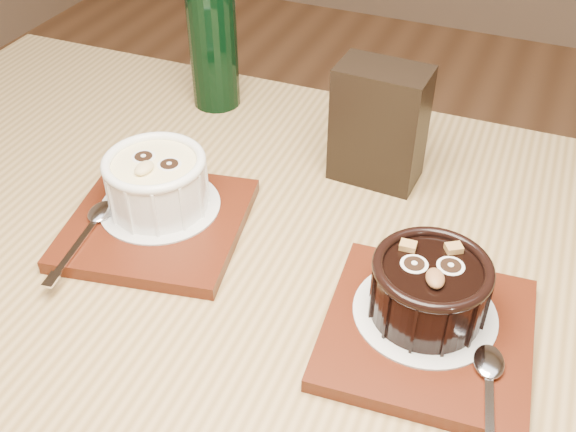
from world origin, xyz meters
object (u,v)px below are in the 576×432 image
object	(u,v)px
condiment_stand	(379,125)
table	(268,353)
tray_left	(157,224)
tray_right	(427,333)
green_bottle	(213,39)
ramekin_white	(156,180)
ramekin_dark	(430,286)

from	to	relation	value
condiment_stand	table	bearing A→B (deg)	-99.46
tray_left	tray_right	size ratio (longest dim) A/B	1.00
table	green_bottle	xyz separation A→B (m)	(-0.22, 0.31, 0.18)
condiment_stand	green_bottle	size ratio (longest dim) A/B	0.58
ramekin_white	tray_right	bearing A→B (deg)	-7.39
table	tray_left	world-z (taller)	tray_left
ramekin_white	ramekin_dark	world-z (taller)	ramekin_white
ramekin_white	ramekin_dark	xyz separation A→B (m)	(0.30, -0.04, -0.00)
ramekin_dark	condiment_stand	distance (m)	0.24
tray_left	ramekin_white	bearing A→B (deg)	109.53
tray_right	green_bottle	bearing A→B (deg)	140.76
ramekin_white	green_bottle	xyz separation A→B (m)	(-0.06, 0.25, 0.04)
tray_right	condiment_stand	bearing A→B (deg)	118.14
green_bottle	ramekin_dark	bearing A→B (deg)	-38.34
ramekin_dark	green_bottle	bearing A→B (deg)	122.80
ramekin_white	condiment_stand	xyz separation A→B (m)	(0.19, 0.17, 0.02)
tray_left	green_bottle	xyz separation A→B (m)	(-0.07, 0.27, 0.09)
tray_right	green_bottle	world-z (taller)	green_bottle
tray_left	ramekin_dark	distance (m)	0.30
table	green_bottle	distance (m)	0.42
table	condiment_stand	world-z (taller)	condiment_stand
tray_left	green_bottle	size ratio (longest dim) A/B	0.75
ramekin_white	green_bottle	world-z (taller)	green_bottle
tray_left	green_bottle	distance (m)	0.29
table	tray_right	size ratio (longest dim) A/B	6.77
tray_right	ramekin_white	bearing A→B (deg)	169.91
ramekin_dark	condiment_stand	bearing A→B (deg)	99.52
ramekin_white	tray_right	xyz separation A→B (m)	(0.31, -0.06, -0.04)
tray_right	ramekin_dark	xyz separation A→B (m)	(-0.01, 0.02, 0.04)
ramekin_white	condiment_stand	distance (m)	0.25
tray_right	ramekin_dark	bearing A→B (deg)	114.76
tray_left	condiment_stand	distance (m)	0.27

